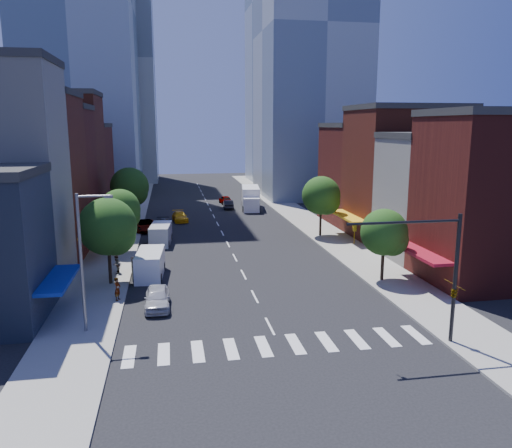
{
  "coord_description": "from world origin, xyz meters",
  "views": [
    {
      "loc": [
        -6.33,
        -30.89,
        13.24
      ],
      "look_at": [
        0.83,
        10.18,
        5.0
      ],
      "focal_mm": 35.0,
      "sensor_mm": 36.0,
      "label": 1
    }
  ],
  "objects_px": {
    "parked_car_third": "(146,226)",
    "taxi": "(180,217)",
    "parked_car_rear": "(162,225)",
    "parked_car_second": "(142,267)",
    "cargo_van_near": "(150,264)",
    "pedestrian_far": "(116,264)",
    "traffic_car_oncoming": "(228,204)",
    "traffic_car_far": "(225,200)",
    "cargo_van_far": "(161,234)",
    "pedestrian_near": "(118,289)",
    "box_truck": "(251,199)",
    "parked_car_front": "(157,298)"
  },
  "relations": [
    {
      "from": "parked_car_rear",
      "to": "box_truck",
      "type": "relative_size",
      "value": 0.51
    },
    {
      "from": "traffic_car_far",
      "to": "box_truck",
      "type": "xyz_separation_m",
      "value": [
        3.41,
        -6.27,
        0.97
      ]
    },
    {
      "from": "cargo_van_near",
      "to": "cargo_van_far",
      "type": "relative_size",
      "value": 1.03
    },
    {
      "from": "parked_car_rear",
      "to": "pedestrian_far",
      "type": "relative_size",
      "value": 2.87
    },
    {
      "from": "parked_car_third",
      "to": "cargo_van_far",
      "type": "distance_m",
      "value": 7.8
    },
    {
      "from": "parked_car_rear",
      "to": "taxi",
      "type": "relative_size",
      "value": 0.99
    },
    {
      "from": "parked_car_front",
      "to": "parked_car_third",
      "type": "bearing_deg",
      "value": 94.11
    },
    {
      "from": "cargo_van_far",
      "to": "pedestrian_near",
      "type": "bearing_deg",
      "value": -93.53
    },
    {
      "from": "cargo_van_near",
      "to": "taxi",
      "type": "relative_size",
      "value": 1.2
    },
    {
      "from": "cargo_van_far",
      "to": "box_truck",
      "type": "relative_size",
      "value": 0.6
    },
    {
      "from": "parked_car_second",
      "to": "parked_car_third",
      "type": "height_order",
      "value": "parked_car_second"
    },
    {
      "from": "cargo_van_near",
      "to": "box_truck",
      "type": "xyz_separation_m",
      "value": [
        14.76,
        34.88,
        0.52
      ]
    },
    {
      "from": "cargo_van_far",
      "to": "traffic_car_oncoming",
      "type": "height_order",
      "value": "cargo_van_far"
    },
    {
      "from": "traffic_car_oncoming",
      "to": "box_truck",
      "type": "bearing_deg",
      "value": 167.24
    },
    {
      "from": "parked_car_rear",
      "to": "cargo_van_far",
      "type": "height_order",
      "value": "cargo_van_far"
    },
    {
      "from": "parked_car_rear",
      "to": "parked_car_second",
      "type": "bearing_deg",
      "value": -90.43
    },
    {
      "from": "pedestrian_far",
      "to": "traffic_car_oncoming",
      "type": "bearing_deg",
      "value": 160.52
    },
    {
      "from": "traffic_car_far",
      "to": "pedestrian_far",
      "type": "height_order",
      "value": "pedestrian_far"
    },
    {
      "from": "parked_car_front",
      "to": "pedestrian_far",
      "type": "bearing_deg",
      "value": 112.6
    },
    {
      "from": "parked_car_third",
      "to": "cargo_van_far",
      "type": "xyz_separation_m",
      "value": [
        1.99,
        -7.54,
        0.4
      ]
    },
    {
      "from": "parked_car_third",
      "to": "cargo_van_near",
      "type": "bearing_deg",
      "value": -91.5
    },
    {
      "from": "parked_car_rear",
      "to": "pedestrian_near",
      "type": "bearing_deg",
      "value": -92.49
    },
    {
      "from": "cargo_van_far",
      "to": "traffic_car_far",
      "type": "height_order",
      "value": "cargo_van_far"
    },
    {
      "from": "pedestrian_far",
      "to": "traffic_car_far",
      "type": "bearing_deg",
      "value": 163.11
    },
    {
      "from": "parked_car_third",
      "to": "taxi",
      "type": "relative_size",
      "value": 1.1
    },
    {
      "from": "parked_car_second",
      "to": "pedestrian_near",
      "type": "height_order",
      "value": "pedestrian_near"
    },
    {
      "from": "parked_car_front",
      "to": "pedestrian_near",
      "type": "bearing_deg",
      "value": 149.07
    },
    {
      "from": "parked_car_rear",
      "to": "cargo_van_far",
      "type": "distance_m",
      "value": 8.04
    },
    {
      "from": "parked_car_third",
      "to": "traffic_car_far",
      "type": "distance_m",
      "value": 24.42
    },
    {
      "from": "parked_car_third",
      "to": "box_truck",
      "type": "xyz_separation_m",
      "value": [
        15.98,
        14.66,
        0.96
      ]
    },
    {
      "from": "parked_car_rear",
      "to": "cargo_van_far",
      "type": "bearing_deg",
      "value": -86.2
    },
    {
      "from": "pedestrian_near",
      "to": "box_truck",
      "type": "bearing_deg",
      "value": -2.12
    },
    {
      "from": "parked_car_second",
      "to": "box_truck",
      "type": "relative_size",
      "value": 0.55
    },
    {
      "from": "parked_car_rear",
      "to": "pedestrian_near",
      "type": "xyz_separation_m",
      "value": [
        -3.0,
        -26.79,
        0.37
      ]
    },
    {
      "from": "pedestrian_near",
      "to": "pedestrian_far",
      "type": "xyz_separation_m",
      "value": [
        -0.79,
        7.33,
        -0.08
      ]
    },
    {
      "from": "parked_car_second",
      "to": "traffic_car_far",
      "type": "height_order",
      "value": "parked_car_second"
    },
    {
      "from": "parked_car_second",
      "to": "pedestrian_far",
      "type": "height_order",
      "value": "pedestrian_far"
    },
    {
      "from": "traffic_car_oncoming",
      "to": "traffic_car_far",
      "type": "xyz_separation_m",
      "value": [
        0.12,
        5.32,
        0.01
      ]
    },
    {
      "from": "parked_car_third",
      "to": "box_truck",
      "type": "height_order",
      "value": "box_truck"
    },
    {
      "from": "parked_car_front",
      "to": "box_truck",
      "type": "distance_m",
      "value": 45.0
    },
    {
      "from": "pedestrian_far",
      "to": "taxi",
      "type": "bearing_deg",
      "value": 168.77
    },
    {
      "from": "parked_car_third",
      "to": "taxi",
      "type": "bearing_deg",
      "value": 47.84
    },
    {
      "from": "parked_car_rear",
      "to": "traffic_car_oncoming",
      "type": "xyz_separation_m",
      "value": [
        10.45,
        15.12,
        0.03
      ]
    },
    {
      "from": "parked_car_front",
      "to": "traffic_car_oncoming",
      "type": "distance_m",
      "value": 44.94
    },
    {
      "from": "parked_car_front",
      "to": "cargo_van_near",
      "type": "relative_size",
      "value": 0.8
    },
    {
      "from": "parked_car_third",
      "to": "pedestrian_far",
      "type": "height_order",
      "value": "pedestrian_far"
    },
    {
      "from": "cargo_van_near",
      "to": "cargo_van_far",
      "type": "height_order",
      "value": "cargo_van_near"
    },
    {
      "from": "cargo_van_near",
      "to": "traffic_car_oncoming",
      "type": "height_order",
      "value": "cargo_van_near"
    },
    {
      "from": "parked_car_third",
      "to": "pedestrian_near",
      "type": "xyz_separation_m",
      "value": [
        -1.0,
        -26.3,
        0.32
      ]
    },
    {
      "from": "parked_car_second",
      "to": "cargo_van_far",
      "type": "distance_m",
      "value": 12.41
    }
  ]
}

